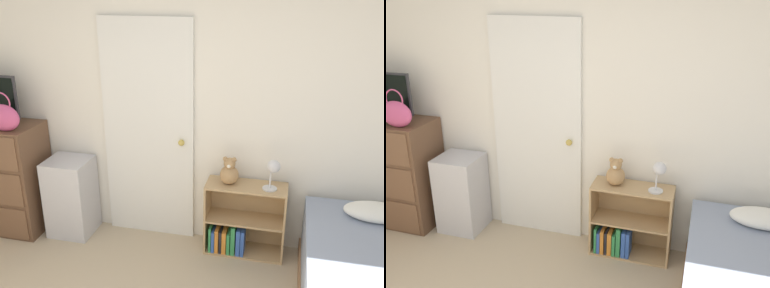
% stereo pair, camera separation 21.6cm
% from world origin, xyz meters
% --- Properties ---
extents(wall_back, '(10.00, 0.06, 2.55)m').
position_xyz_m(wall_back, '(0.00, 2.25, 1.27)').
color(wall_back, white).
rests_on(wall_back, ground_plane).
extents(door_closed, '(0.82, 0.09, 2.00)m').
position_xyz_m(door_closed, '(-0.31, 2.20, 1.00)').
color(door_closed, white).
rests_on(door_closed, ground_plane).
extents(dresser, '(0.82, 0.48, 1.05)m').
position_xyz_m(dresser, '(-1.73, 1.96, 0.52)').
color(dresser, brown).
rests_on(dresser, ground_plane).
extents(handbag, '(0.31, 0.11, 0.35)m').
position_xyz_m(handbag, '(-1.49, 1.82, 1.18)').
color(handbag, '#C64C7F').
rests_on(handbag, dresser).
extents(storage_bin, '(0.39, 0.37, 0.74)m').
position_xyz_m(storage_bin, '(-1.04, 2.01, 0.37)').
color(storage_bin, silver).
rests_on(storage_bin, ground_plane).
extents(bookshelf, '(0.69, 0.27, 0.65)m').
position_xyz_m(bookshelf, '(0.54, 2.06, 0.26)').
color(bookshelf, tan).
rests_on(bookshelf, ground_plane).
extents(teddy_bear, '(0.16, 0.16, 0.24)m').
position_xyz_m(teddy_bear, '(0.44, 2.06, 0.76)').
color(teddy_bear, tan).
rests_on(teddy_bear, bookshelf).
extents(desk_lamp, '(0.14, 0.13, 0.27)m').
position_xyz_m(desk_lamp, '(0.80, 2.02, 0.84)').
color(desk_lamp, silver).
rests_on(desk_lamp, bookshelf).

